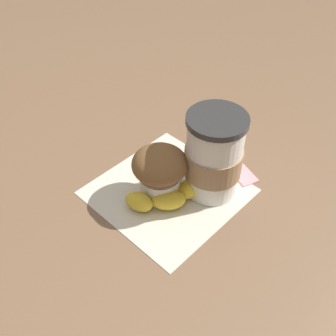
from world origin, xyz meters
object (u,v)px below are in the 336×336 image
at_px(coffee_cup, 214,156).
at_px(muffin, 160,171).
at_px(banana, 177,190).
at_px(sugar_packet, 243,174).

distance_m(coffee_cup, muffin, 0.09).
bearing_deg(coffee_cup, banana, -23.97).
distance_m(coffee_cup, sugar_packet, 0.10).
bearing_deg(coffee_cup, sugar_packet, 159.79).
relative_size(coffee_cup, banana, 0.83).
height_order(muffin, banana, muffin).
xyz_separation_m(coffee_cup, banana, (0.06, -0.03, -0.05)).
bearing_deg(coffee_cup, muffin, -36.57).
bearing_deg(sugar_packet, coffee_cup, -20.21).
bearing_deg(banana, sugar_packet, 157.98).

